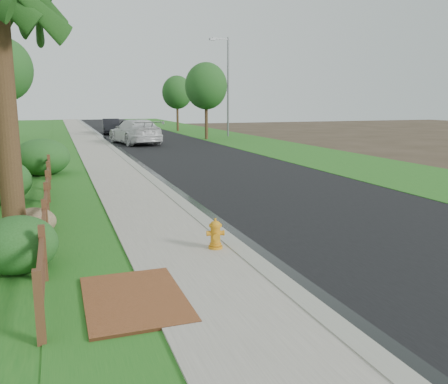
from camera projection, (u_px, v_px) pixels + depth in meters
name	position (u px, v px, depth m)	size (l,w,h in m)	color
ground	(237.00, 268.00, 9.44)	(120.00, 120.00, 0.00)	#33291C
road	(147.00, 137.00, 43.35)	(8.00, 90.00, 0.02)	black
curb	(100.00, 138.00, 41.97)	(0.40, 90.00, 0.12)	gray
wet_gutter	(104.00, 138.00, 42.09)	(0.50, 90.00, 0.00)	black
sidewalk	(85.00, 138.00, 41.54)	(2.20, 90.00, 0.10)	gray
grass_strip	(62.00, 139.00, 40.92)	(1.60, 90.00, 0.06)	#1F5E1A
verge_far	(218.00, 135.00, 45.60)	(6.00, 90.00, 0.04)	#1F5E1A
brick_patch	(134.00, 300.00, 7.79)	(1.60, 2.40, 0.11)	brown
ranch_fence	(47.00, 192.00, 14.07)	(0.12, 16.92, 1.10)	#4A2D18
fire_hydrant	(215.00, 235.00, 10.33)	(0.44, 0.36, 0.67)	orange
white_suv	(135.00, 132.00, 36.35)	(2.64, 6.49, 1.88)	silver
dark_car_mid	(129.00, 127.00, 46.82)	(1.77, 4.39, 1.50)	black
dark_car_far	(111.00, 126.00, 47.33)	(1.60, 4.58, 1.51)	black
streetlight	(227.00, 81.00, 43.11)	(2.03, 0.67, 8.90)	slate
boulder	(34.00, 222.00, 11.59)	(1.07, 0.80, 0.72)	brown
shrub_a	(18.00, 245.00, 9.09)	(1.49, 1.49, 1.12)	#1F4418
shrub_d	(42.00, 157.00, 20.97)	(2.41, 2.41, 1.64)	#1F4418
tree_mid_left	(3.00, 70.00, 38.83)	(4.70, 4.70, 8.41)	#392417
tree_mid_right	(206.00, 86.00, 40.07)	(3.58, 3.58, 6.49)	#392417
tree_far_right	(177.00, 92.00, 51.18)	(3.24, 3.24, 5.97)	#392417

